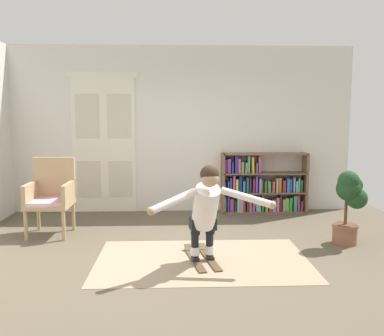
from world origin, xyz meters
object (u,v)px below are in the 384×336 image
at_px(skis_pair, 202,258).
at_px(bookshelf, 260,187).
at_px(potted_plant, 349,201).
at_px(wicker_chair, 51,194).
at_px(person_skier, 206,206).

bearing_deg(skis_pair, bookshelf, 63.85).
bearing_deg(potted_plant, wicker_chair, 170.28).
xyz_separation_m(bookshelf, potted_plant, (0.80, -1.92, 0.15)).
relative_size(bookshelf, potted_plant, 1.50).
relative_size(bookshelf, person_skier, 1.06).
distance_m(bookshelf, wicker_chair, 3.51).
height_order(bookshelf, wicker_chair, wicker_chair).
height_order(wicker_chair, person_skier, person_skier).
xyz_separation_m(bookshelf, person_skier, (-1.15, -2.61, 0.25)).
height_order(bookshelf, person_skier, person_skier).
height_order(bookshelf, potted_plant, bookshelf).
bearing_deg(potted_plant, bookshelf, 112.57).
distance_m(wicker_chair, person_skier, 2.56).
xyz_separation_m(wicker_chair, potted_plant, (4.09, -0.70, 0.02)).
bearing_deg(skis_pair, potted_plant, 13.81).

